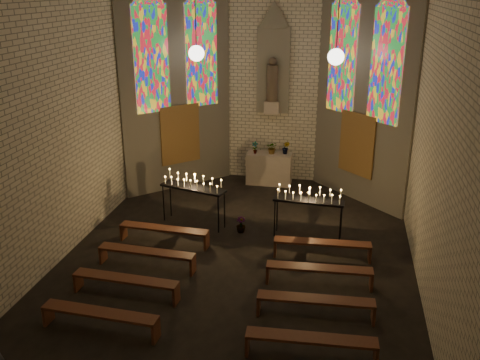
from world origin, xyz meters
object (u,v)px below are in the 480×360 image
altar (269,169)px  aisle_flower_pot (241,225)px  votive_stand_right (309,197)px  votive_stand_left (193,184)px

altar → aisle_flower_pot: bearing=-93.1°
aisle_flower_pot → votive_stand_right: size_ratio=0.24×
aisle_flower_pot → altar: bearing=86.9°
votive_stand_right → votive_stand_left: bearing=179.4°
altar → aisle_flower_pot: size_ratio=3.37×
altar → aisle_flower_pot: altar is taller
aisle_flower_pot → votive_stand_left: size_ratio=0.23×
altar → votive_stand_right: bearing=-67.4°
aisle_flower_pot → votive_stand_left: votive_stand_left is taller
aisle_flower_pot → votive_stand_left: 1.62m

